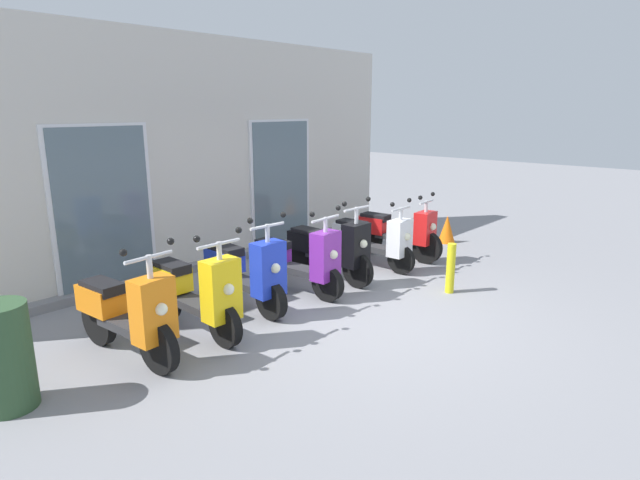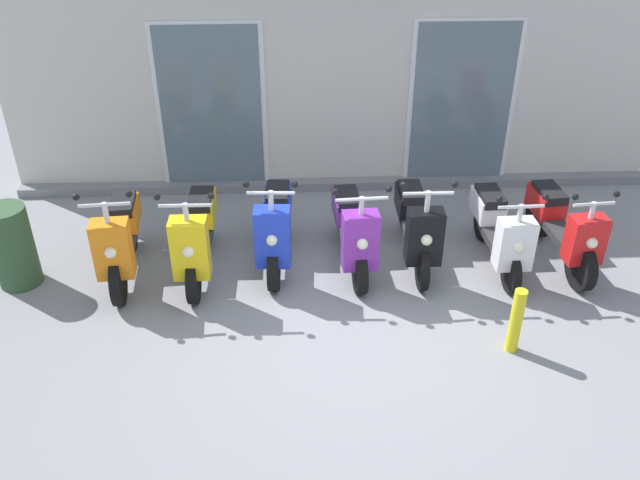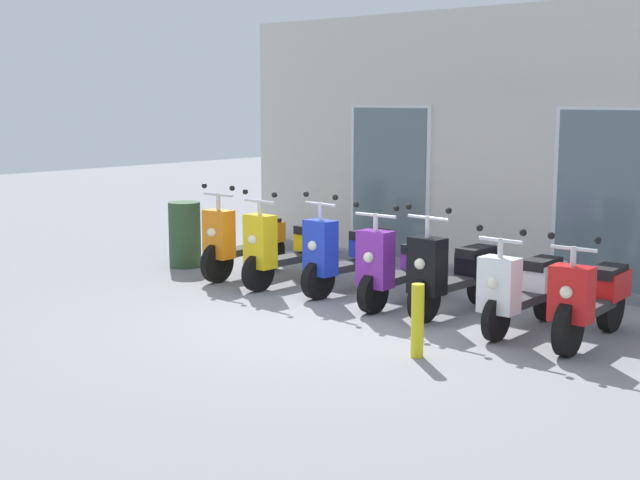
% 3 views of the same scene
% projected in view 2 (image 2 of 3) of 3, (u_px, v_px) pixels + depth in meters
% --- Properties ---
extents(ground_plane, '(40.00, 40.00, 0.00)m').
position_uv_depth(ground_plane, '(357.00, 325.00, 6.85)').
color(ground_plane, gray).
extents(storefront_facade, '(8.72, 0.50, 3.58)m').
position_uv_depth(storefront_facade, '(337.00, 61.00, 8.72)').
color(storefront_facade, beige).
rests_on(storefront_facade, ground_plane).
extents(scooter_orange, '(0.57, 1.58, 1.29)m').
position_uv_depth(scooter_orange, '(121.00, 238.00, 7.35)').
color(scooter_orange, black).
rests_on(scooter_orange, ground_plane).
extents(scooter_yellow, '(0.60, 1.62, 1.27)m').
position_uv_depth(scooter_yellow, '(197.00, 235.00, 7.40)').
color(scooter_yellow, black).
rests_on(scooter_yellow, ground_plane).
extents(scooter_blue, '(0.56, 1.52, 1.29)m').
position_uv_depth(scooter_blue, '(276.00, 227.00, 7.57)').
color(scooter_blue, black).
rests_on(scooter_blue, ground_plane).
extents(scooter_purple, '(0.61, 1.59, 1.25)m').
position_uv_depth(scooter_purple, '(353.00, 230.00, 7.57)').
color(scooter_purple, black).
rests_on(scooter_purple, ground_plane).
extents(scooter_black, '(0.59, 1.64, 1.28)m').
position_uv_depth(scooter_black, '(416.00, 224.00, 7.62)').
color(scooter_black, black).
rests_on(scooter_black, ground_plane).
extents(scooter_white, '(0.55, 1.55, 1.15)m').
position_uv_depth(scooter_white, '(499.00, 228.00, 7.58)').
color(scooter_white, black).
rests_on(scooter_white, ground_plane).
extents(scooter_red, '(0.51, 1.66, 1.16)m').
position_uv_depth(scooter_red, '(562.00, 226.00, 7.65)').
color(scooter_red, black).
rests_on(scooter_red, ground_plane).
extents(curb_bollard, '(0.12, 0.12, 0.70)m').
position_uv_depth(curb_bollard, '(516.00, 321.00, 6.36)').
color(curb_bollard, yellow).
rests_on(curb_bollard, ground_plane).
extents(trash_bin, '(0.46, 0.46, 0.93)m').
position_uv_depth(trash_bin, '(12.00, 246.00, 7.26)').
color(trash_bin, '#2D4C2D').
rests_on(trash_bin, ground_plane).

